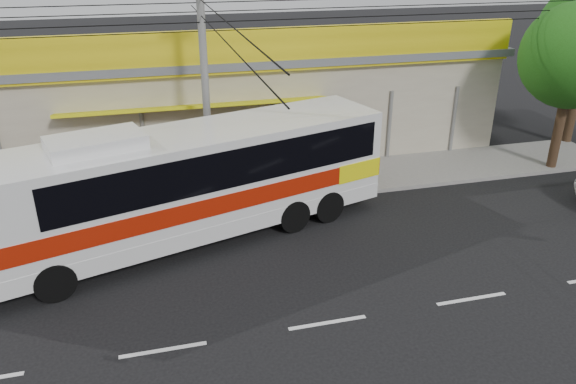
# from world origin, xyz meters

# --- Properties ---
(ground) EXTENTS (120.00, 120.00, 0.00)m
(ground) POSITION_xyz_m (0.00, 0.00, 0.00)
(ground) COLOR black
(ground) RESTS_ON ground
(sidewalk) EXTENTS (30.00, 3.20, 0.15)m
(sidewalk) POSITION_xyz_m (0.00, 6.00, 0.07)
(sidewalk) COLOR slate
(sidewalk) RESTS_ON ground
(lane_markings) EXTENTS (50.00, 0.12, 0.01)m
(lane_markings) POSITION_xyz_m (0.00, -2.50, 0.00)
(lane_markings) COLOR silver
(lane_markings) RESTS_ON ground
(storefront_building) EXTENTS (22.60, 9.20, 5.70)m
(storefront_building) POSITION_xyz_m (-0.01, 11.54, 2.30)
(storefront_building) COLOR #A49984
(storefront_building) RESTS_ON ground
(coach_bus) EXTENTS (12.82, 6.16, 3.88)m
(coach_bus) POSITION_xyz_m (-2.52, 2.71, 2.08)
(coach_bus) COLOR silver
(coach_bus) RESTS_ON ground
(utility_pole) EXTENTS (34.00, 14.00, 7.82)m
(utility_pole) POSITION_xyz_m (-1.81, 5.40, 6.45)
(utility_pole) COLOR slate
(utility_pole) RESTS_ON ground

